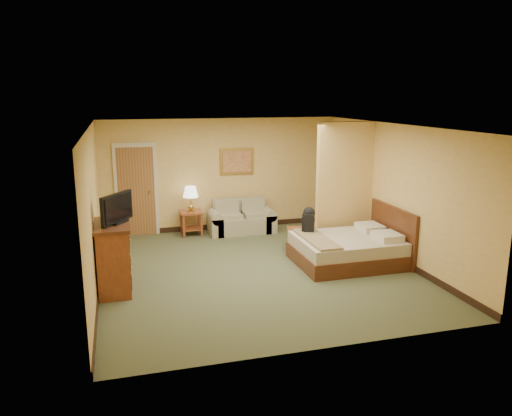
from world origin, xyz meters
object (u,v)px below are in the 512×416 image
object	(u,v)px
dresser	(114,257)
bed	(350,249)
loveseat	(241,222)
coffee_table	(303,236)

from	to	relation	value
dresser	bed	bearing A→B (deg)	2.56
loveseat	coffee_table	xyz separation A→B (m)	(0.90, -1.66, 0.05)
coffee_table	dresser	size ratio (longest dim) A/B	0.72
dresser	loveseat	bearing A→B (deg)	45.16
dresser	bed	size ratio (longest dim) A/B	0.58
loveseat	dresser	world-z (taller)	dresser
coffee_table	loveseat	bearing A→B (deg)	118.39
dresser	bed	distance (m)	4.31
coffee_table	bed	distance (m)	1.15
coffee_table	dresser	bearing A→B (deg)	-162.22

